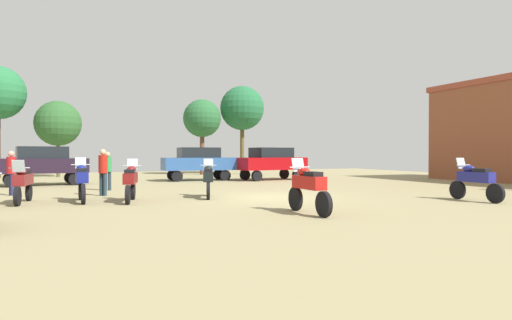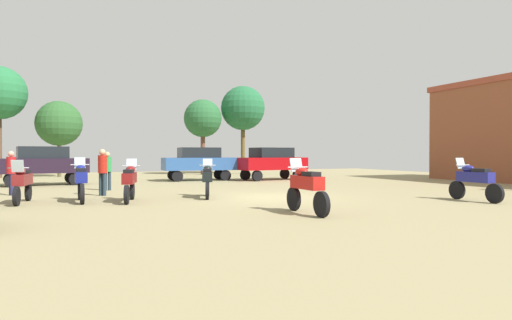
# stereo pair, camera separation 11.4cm
# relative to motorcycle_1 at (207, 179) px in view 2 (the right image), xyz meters

# --- Properties ---
(ground_plane) EXTENTS (44.00, 52.00, 0.02)m
(ground_plane) POSITION_rel_motorcycle_1_xyz_m (2.14, -0.78, -0.72)
(ground_plane) COLOR #92875D
(motorcycle_1) EXTENTS (0.81, 2.03, 1.45)m
(motorcycle_1) POSITION_rel_motorcycle_1_xyz_m (0.00, 0.00, 0.00)
(motorcycle_1) COLOR black
(motorcycle_1) RESTS_ON ground
(motorcycle_5) EXTENTS (0.62, 2.26, 1.51)m
(motorcycle_5) POSITION_rel_motorcycle_1_xyz_m (-4.42, 0.17, 0.03)
(motorcycle_5) COLOR black
(motorcycle_5) RESTS_ON ground
(motorcycle_6) EXTENTS (0.62, 2.21, 1.49)m
(motorcycle_6) POSITION_rel_motorcycle_1_xyz_m (8.19, -4.73, 0.02)
(motorcycle_6) COLOR black
(motorcycle_6) RESTS_ON ground
(motorcycle_7) EXTENTS (0.65, 2.23, 1.44)m
(motorcycle_7) POSITION_rel_motorcycle_1_xyz_m (-6.21, 0.39, 0.00)
(motorcycle_7) COLOR black
(motorcycle_7) RESTS_ON ground
(motorcycle_9) EXTENTS (0.62, 2.23, 1.51)m
(motorcycle_9) POSITION_rel_motorcycle_1_xyz_m (1.24, -5.42, 0.03)
(motorcycle_9) COLOR black
(motorcycle_9) RESTS_ON ground
(motorcycle_10) EXTENTS (0.76, 2.20, 1.47)m
(motorcycle_10) POSITION_rel_motorcycle_1_xyz_m (-2.88, -0.43, 0.01)
(motorcycle_10) COLOR black
(motorcycle_10) RESTS_ON ground
(car_1) EXTENTS (4.51, 2.38, 2.00)m
(car_1) POSITION_rel_motorcycle_1_xyz_m (6.80, 9.28, 0.46)
(car_1) COLOR black
(car_1) RESTS_ON ground
(car_2) EXTENTS (4.34, 1.90, 2.00)m
(car_2) POSITION_rel_motorcycle_1_xyz_m (2.49, 10.42, 0.46)
(car_2) COLOR black
(car_2) RESTS_ON ground
(car_3) EXTENTS (4.52, 2.40, 2.00)m
(car_3) POSITION_rel_motorcycle_1_xyz_m (-6.06, 9.46, 0.46)
(car_3) COLOR black
(car_3) RESTS_ON ground
(person_1) EXTENTS (0.48, 0.48, 1.82)m
(person_1) POSITION_rel_motorcycle_1_xyz_m (-3.59, 2.24, 0.36)
(person_1) COLOR #233440
(person_1) RESTS_ON ground
(person_2) EXTENTS (0.43, 0.43, 1.75)m
(person_2) POSITION_rel_motorcycle_1_xyz_m (-6.90, 3.78, 0.31)
(person_2) COLOR #24254B
(person_2) RESTS_ON ground
(person_3) EXTENTS (0.35, 0.35, 1.72)m
(person_3) POSITION_rel_motorcycle_1_xyz_m (-3.22, 4.82, 0.29)
(person_3) COLOR #22313E
(person_3) RESTS_ON ground
(tree_2) EXTENTS (3.55, 3.55, 7.07)m
(tree_2) POSITION_rel_motorcycle_1_xyz_m (8.16, 17.94, 4.55)
(tree_2) COLOR brown
(tree_2) RESTS_ON ground
(tree_5) EXTENTS (2.93, 2.93, 5.83)m
(tree_5) POSITION_rel_motorcycle_1_xyz_m (4.80, 17.84, 3.62)
(tree_5) COLOR brown
(tree_5) RESTS_ON ground
(tree_6) EXTENTS (3.14, 3.14, 5.32)m
(tree_6) POSITION_rel_motorcycle_1_xyz_m (-5.46, 18.31, 3.02)
(tree_6) COLOR brown
(tree_6) RESTS_ON ground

